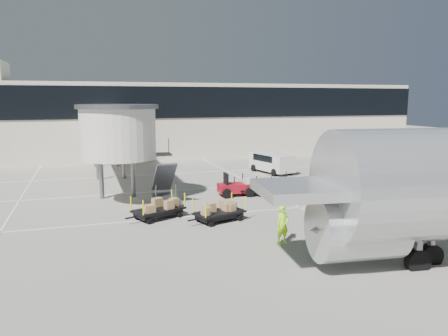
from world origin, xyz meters
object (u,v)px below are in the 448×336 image
at_px(baggage_tug, 237,187).
at_px(box_cart_near, 219,212).
at_px(box_cart_far, 159,210).
at_px(minivan, 271,161).
at_px(ground_worker, 283,225).
at_px(suitcase_cart, 264,186).

relative_size(baggage_tug, box_cart_near, 0.74).
bearing_deg(box_cart_far, minivan, 20.95).
distance_m(box_cart_near, ground_worker, 4.56).
xyz_separation_m(box_cart_far, minivan, (11.75, 11.71, 0.53)).
xyz_separation_m(ground_worker, minivan, (7.21, 17.51, 0.14)).
xyz_separation_m(box_cart_near, minivan, (8.83, 13.26, 0.51)).
xyz_separation_m(box_cart_near, ground_worker, (1.62, -4.25, 0.37)).
bearing_deg(box_cart_near, ground_worker, -87.69).
bearing_deg(ground_worker, suitcase_cart, 59.45).
distance_m(suitcase_cart, ground_worker, 10.52).
bearing_deg(ground_worker, minivan, 55.62).
xyz_separation_m(box_cart_near, box_cart_far, (-2.92, 1.55, -0.02)).
bearing_deg(box_cart_near, baggage_tug, 43.43).
distance_m(baggage_tug, suitcase_cart, 2.04).
bearing_deg(ground_worker, baggage_tug, 70.34).
height_order(box_cart_far, minivan, minivan).
xyz_separation_m(baggage_tug, minivan, (5.89, 7.73, 0.44)).
height_order(baggage_tug, ground_worker, ground_worker).
height_order(box_cart_near, minivan, minivan).
bearing_deg(minivan, ground_worker, -125.85).
distance_m(box_cart_near, box_cart_far, 3.31).
bearing_deg(suitcase_cart, ground_worker, -131.03).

